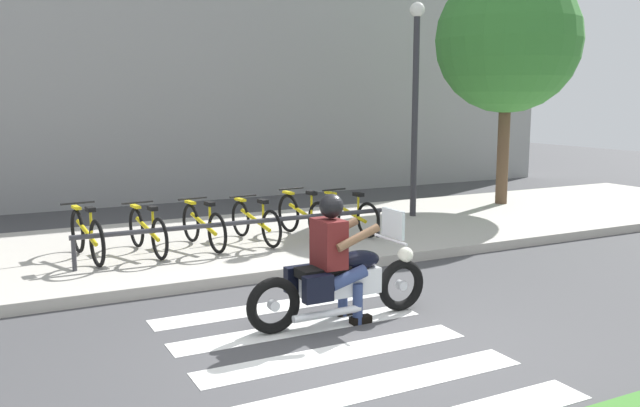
{
  "coord_description": "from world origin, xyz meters",
  "views": [
    {
      "loc": [
        -3.14,
        -5.32,
        2.42
      ],
      "look_at": [
        0.56,
        1.84,
        1.14
      ],
      "focal_mm": 37.38,
      "sensor_mm": 36.0,
      "label": 1
    }
  ],
  "objects": [
    {
      "name": "tree_near_rack",
      "position": [
        6.96,
        5.62,
        3.61
      ],
      "size": [
        3.05,
        3.05,
        5.15
      ],
      "color": "brown",
      "rests_on": "ground"
    },
    {
      "name": "crosswalk_stripe_3",
      "position": [
        -0.22,
        0.8,
        0.0
      ],
      "size": [
        2.8,
        0.4,
        0.01
      ],
      "primitive_type": "cube",
      "color": "white",
      "rests_on": "ground"
    },
    {
      "name": "street_lamp",
      "position": [
        4.35,
        5.22,
        2.55
      ],
      "size": [
        0.28,
        0.28,
        4.19
      ],
      "color": "#2D2D33",
      "rests_on": "ground"
    },
    {
      "name": "bicycle_2",
      "position": [
        -0.14,
        4.37,
        0.49
      ],
      "size": [
        0.48,
        1.57,
        0.74
      ],
      "color": "black",
      "rests_on": "sidewalk"
    },
    {
      "name": "bicycle_0",
      "position": [
        -1.84,
        4.37,
        0.51
      ],
      "size": [
        0.48,
        1.66,
        0.79
      ],
      "color": "black",
      "rests_on": "sidewalk"
    },
    {
      "name": "rider",
      "position": [
        0.21,
        0.8,
        0.81
      ],
      "size": [
        0.63,
        0.54,
        1.42
      ],
      "color": "#591919",
      "rests_on": "ground"
    },
    {
      "name": "bicycle_5",
      "position": [
        2.41,
        4.37,
        0.48
      ],
      "size": [
        0.48,
        1.66,
        0.72
      ],
      "color": "black",
      "rests_on": "sidewalk"
    },
    {
      "name": "crosswalk_stripe_1",
      "position": [
        -0.22,
        -0.8,
        0.0
      ],
      "size": [
        2.8,
        0.4,
        0.01
      ],
      "primitive_type": "cube",
      "color": "white",
      "rests_on": "ground"
    },
    {
      "name": "motorcycle",
      "position": [
        0.29,
        0.8,
        0.45
      ],
      "size": [
        2.21,
        0.62,
        1.19
      ],
      "color": "black",
      "rests_on": "ground"
    },
    {
      "name": "crosswalk_stripe_4",
      "position": [
        -0.22,
        1.6,
        0.0
      ],
      "size": [
        2.8,
        0.4,
        0.01
      ],
      "primitive_type": "cube",
      "color": "white",
      "rests_on": "ground"
    },
    {
      "name": "sidewalk",
      "position": [
        0.0,
        4.82,
        0.07
      ],
      "size": [
        24.0,
        4.4,
        0.15
      ],
      "primitive_type": "cube",
      "color": "#B7B2A8",
      "rests_on": "ground"
    },
    {
      "name": "bicycle_4",
      "position": [
        1.56,
        4.37,
        0.51
      ],
      "size": [
        0.48,
        1.6,
        0.79
      ],
      "color": "black",
      "rests_on": "sidewalk"
    },
    {
      "name": "ground_plane",
      "position": [
        0.0,
        0.0,
        0.0
      ],
      "size": [
        48.0,
        48.0,
        0.0
      ],
      "primitive_type": "plane",
      "color": "#424244"
    },
    {
      "name": "bicycle_3",
      "position": [
        0.71,
        4.37,
        0.48
      ],
      "size": [
        0.48,
        1.61,
        0.72
      ],
      "color": "black",
      "rests_on": "sidewalk"
    },
    {
      "name": "building_backdrop",
      "position": [
        0.0,
        10.52,
        3.57
      ],
      "size": [
        24.0,
        1.2,
        7.14
      ],
      "primitive_type": "cube",
      "color": "#949494",
      "rests_on": "ground"
    },
    {
      "name": "crosswalk_stripe_2",
      "position": [
        -0.22,
        0.0,
        0.0
      ],
      "size": [
        2.8,
        0.4,
        0.01
      ],
      "primitive_type": "cube",
      "color": "white",
      "rests_on": "ground"
    },
    {
      "name": "bike_rack",
      "position": [
        0.28,
        3.81,
        0.57
      ],
      "size": [
        4.85,
        0.07,
        0.49
      ],
      "color": "#333338",
      "rests_on": "sidewalk"
    },
    {
      "name": "bicycle_1",
      "position": [
        -0.99,
        4.37,
        0.49
      ],
      "size": [
        0.48,
        1.58,
        0.74
      ],
      "color": "black",
      "rests_on": "sidewalk"
    }
  ]
}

